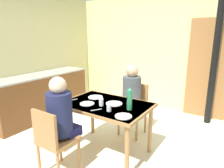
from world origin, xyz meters
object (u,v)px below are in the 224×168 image
object	(u,v)px
kitchen_counter	(42,95)
chair_far_diner	(135,106)
chair_near_diner	(53,139)
person_far_diner	(131,92)
water_bottle_green_near	(130,99)
dining_table	(106,109)
person_near_diner	(61,113)

from	to	relation	value
kitchen_counter	chair_far_diner	distance (m)	2.01
chair_near_diner	person_far_diner	bearing A→B (deg)	78.40
chair_far_diner	water_bottle_green_near	world-z (taller)	water_bottle_green_near
dining_table	water_bottle_green_near	world-z (taller)	water_bottle_green_near
kitchen_counter	water_bottle_green_near	bearing A→B (deg)	-9.94
water_bottle_green_near	kitchen_counter	bearing A→B (deg)	170.06
person_near_diner	water_bottle_green_near	xyz separation A→B (m)	(0.60, 0.60, 0.11)
person_far_diner	person_near_diner	bearing A→B (deg)	77.18
person_far_diner	water_bottle_green_near	distance (m)	0.73
person_near_diner	water_bottle_green_near	size ratio (longest dim) A/B	2.60
water_bottle_green_near	dining_table	bearing A→B (deg)	176.41
kitchen_counter	chair_near_diner	distance (m)	2.04
kitchen_counter	person_near_diner	xyz separation A→B (m)	(1.69, -1.01, 0.33)
chair_far_diner	dining_table	bearing A→B (deg)	85.35
water_bottle_green_near	person_near_diner	bearing A→B (deg)	-134.99
kitchen_counter	dining_table	distance (m)	1.96
dining_table	person_far_diner	bearing A→B (deg)	84.34
person_near_diner	dining_table	bearing A→B (deg)	70.39
chair_near_diner	chair_far_diner	distance (m)	1.55
person_near_diner	chair_far_diner	bearing A→B (deg)	78.40
person_far_diner	water_bottle_green_near	world-z (taller)	person_far_diner
chair_far_diner	kitchen_counter	bearing A→B (deg)	11.08
person_near_diner	person_far_diner	bearing A→B (deg)	77.18
person_near_diner	person_far_diner	world-z (taller)	same
kitchen_counter	person_near_diner	distance (m)	1.99
chair_near_diner	person_far_diner	size ratio (longest dim) A/B	1.13
kitchen_counter	chair_far_diner	bearing A→B (deg)	11.08
water_bottle_green_near	chair_far_diner	bearing A→B (deg)	111.97
dining_table	chair_far_diner	world-z (taller)	chair_far_diner
person_far_diner	kitchen_counter	bearing A→B (deg)	7.22
dining_table	water_bottle_green_near	xyz separation A→B (m)	(0.38, -0.02, 0.23)
dining_table	person_near_diner	distance (m)	0.68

